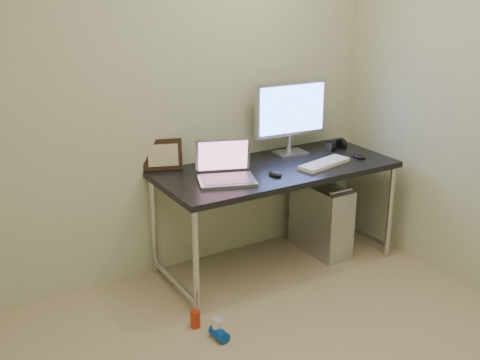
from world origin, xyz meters
name	(u,v)px	position (x,y,z in m)	size (l,w,h in m)	color
wall_back	(146,98)	(0.00, 1.75, 1.25)	(3.50, 0.02, 2.50)	beige
desk	(276,177)	(0.79, 1.38, 0.67)	(1.67, 0.73, 0.75)	black
tower_computer	(321,218)	(1.21, 1.40, 0.27)	(0.23, 0.51, 0.57)	silver
cable_a	(293,191)	(1.16, 1.70, 0.40)	(0.01, 0.01, 0.70)	black
cable_b	(303,192)	(1.25, 1.68, 0.38)	(0.01, 0.01, 0.72)	black
can_red	(195,319)	(-0.08, 0.94, 0.05)	(0.06, 0.06, 0.11)	red
can_white	(218,328)	(-0.01, 0.79, 0.06)	(0.07, 0.07, 0.12)	white
can_blue	(219,334)	(-0.02, 0.76, 0.04)	(0.07, 0.07, 0.13)	#0B3DAA
laptop	(225,171)	(0.36, 1.34, 0.81)	(0.44, 0.40, 0.25)	#B9BAC1
monitor	(291,112)	(1.05, 1.59, 1.06)	(0.57, 0.18, 0.54)	#B9BAC1
keyboard	(324,164)	(1.09, 1.24, 0.76)	(0.42, 0.14, 0.03)	white
mouse_right	(359,155)	(1.42, 1.25, 0.77)	(0.07, 0.12, 0.04)	black
mouse_left	(275,173)	(0.68, 1.23, 0.77)	(0.07, 0.11, 0.04)	black
headphones	(336,146)	(1.42, 1.51, 0.78)	(0.15, 0.09, 0.10)	black
picture_frame	(162,155)	(0.09, 1.73, 0.86)	(0.27, 0.03, 0.21)	black
webcam	(205,154)	(0.36, 1.62, 0.85)	(0.05, 0.05, 0.13)	silver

